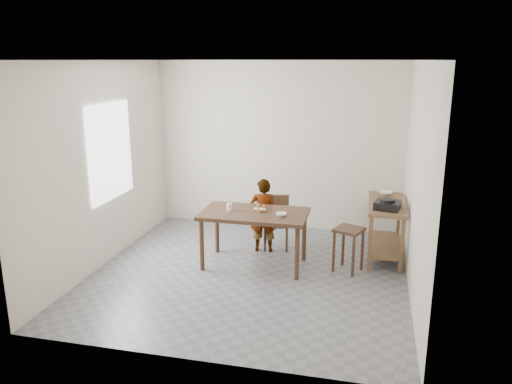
% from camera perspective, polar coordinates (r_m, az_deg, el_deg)
% --- Properties ---
extents(floor, '(4.00, 4.00, 0.04)m').
position_cam_1_polar(floor, '(6.61, -0.80, -9.46)').
color(floor, slate).
rests_on(floor, ground).
extents(ceiling, '(4.00, 4.00, 0.04)m').
position_cam_1_polar(ceiling, '(6.02, -0.90, 15.04)').
color(ceiling, white).
rests_on(ceiling, wall_back).
extents(wall_back, '(4.00, 0.04, 2.70)m').
position_cam_1_polar(wall_back, '(8.11, 2.62, 5.26)').
color(wall_back, beige).
rests_on(wall_back, ground).
extents(wall_front, '(4.00, 0.04, 2.70)m').
position_cam_1_polar(wall_front, '(4.31, -7.36, -3.55)').
color(wall_front, beige).
rests_on(wall_front, ground).
extents(wall_left, '(0.04, 4.00, 2.70)m').
position_cam_1_polar(wall_left, '(6.93, -17.29, 2.95)').
color(wall_left, beige).
rests_on(wall_left, ground).
extents(wall_right, '(0.04, 4.00, 2.70)m').
position_cam_1_polar(wall_right, '(6.02, 18.15, 1.14)').
color(wall_right, beige).
rests_on(wall_right, ground).
extents(window_pane, '(0.02, 1.10, 1.30)m').
position_cam_1_polar(window_pane, '(7.05, -16.22, 4.46)').
color(window_pane, white).
rests_on(window_pane, wall_left).
extents(dining_table, '(1.40, 0.80, 0.75)m').
position_cam_1_polar(dining_table, '(6.73, -0.19, -5.36)').
color(dining_table, '#42291B').
rests_on(dining_table, floor).
extents(prep_counter, '(0.50, 1.20, 0.80)m').
position_cam_1_polar(prep_counter, '(7.22, 14.56, -4.21)').
color(prep_counter, brown).
rests_on(prep_counter, floor).
extents(child, '(0.43, 0.32, 1.08)m').
position_cam_1_polar(child, '(7.17, 0.84, -2.68)').
color(child, white).
rests_on(child, floor).
extents(dining_chair, '(0.43, 0.43, 0.77)m').
position_cam_1_polar(dining_chair, '(7.34, 2.31, -3.56)').
color(dining_chair, '#42291B').
rests_on(dining_chair, floor).
extents(stool, '(0.44, 0.44, 0.59)m').
position_cam_1_polar(stool, '(6.68, 10.48, -6.51)').
color(stool, '#42291B').
rests_on(stool, floor).
extents(glass_tumbler, '(0.10, 0.10, 0.10)m').
position_cam_1_polar(glass_tumbler, '(6.67, -3.04, -1.73)').
color(glass_tumbler, silver).
rests_on(glass_tumbler, dining_table).
extents(small_bowl, '(0.18, 0.18, 0.04)m').
position_cam_1_polar(small_bowl, '(6.45, 2.88, -2.57)').
color(small_bowl, white).
rests_on(small_bowl, dining_table).
extents(banana, '(0.22, 0.18, 0.07)m').
position_cam_1_polar(banana, '(6.63, 0.44, -1.95)').
color(banana, '#E5D94E').
rests_on(banana, dining_table).
extents(serving_bowl, '(0.22, 0.22, 0.05)m').
position_cam_1_polar(serving_bowl, '(7.50, 14.55, -0.11)').
color(serving_bowl, white).
rests_on(serving_bowl, prep_counter).
extents(gas_burner, '(0.37, 0.37, 0.10)m').
position_cam_1_polar(gas_burner, '(6.79, 14.80, -1.45)').
color(gas_burner, black).
rests_on(gas_burner, prep_counter).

